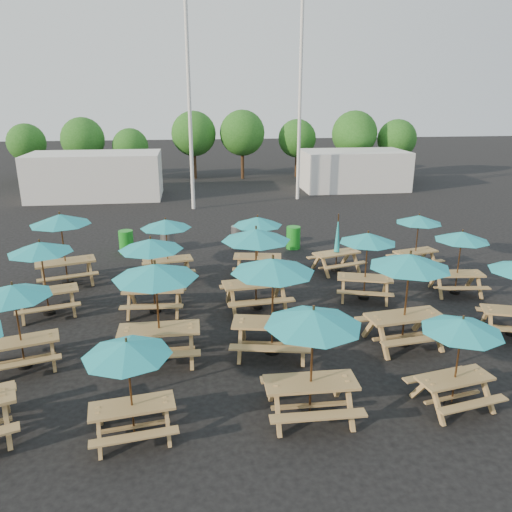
{
  "coord_description": "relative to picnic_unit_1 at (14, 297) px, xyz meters",
  "views": [
    {
      "loc": [
        -2.04,
        -14.28,
        6.29
      ],
      "look_at": [
        0.0,
        1.5,
        1.1
      ],
      "focal_mm": 35.0,
      "sensor_mm": 36.0,
      "label": 1
    }
  ],
  "objects": [
    {
      "name": "tree_3",
      "position": [
        4.47,
        27.73,
        1.57
      ],
      "size": [
        3.36,
        3.36,
        5.09
      ],
      "color": "#382314",
      "rests_on": "ground"
    },
    {
      "name": "picnic_unit_7",
      "position": [
        3.23,
        5.7,
        0.03
      ],
      "size": [
        2.05,
        2.05,
        2.19
      ],
      "rotation": [
        0.0,
        0.0,
        0.17
      ],
      "color": "#A7844A",
      "rests_on": "ground"
    },
    {
      "name": "picnic_unit_6",
      "position": [
        2.93,
        2.85,
        0.15
      ],
      "size": [
        2.0,
        2.0,
        2.32
      ],
      "rotation": [
        0.0,
        0.0,
        -0.06
      ],
      "color": "#A7844A",
      "rests_on": "ground"
    },
    {
      "name": "picnic_unit_12",
      "position": [
        9.46,
        -2.8,
        -0.1
      ],
      "size": [
        1.93,
        1.93,
        2.03
      ],
      "rotation": [
        0.0,
        0.0,
        0.19
      ],
      "color": "#A7844A",
      "rests_on": "ground"
    },
    {
      "name": "tree_6",
      "position": [
        16.46,
        25.91,
        1.59
      ],
      "size": [
        3.38,
        3.38,
        5.13
      ],
      "color": "#382314",
      "rests_on": "ground"
    },
    {
      "name": "picnic_unit_18",
      "position": [
        12.68,
        3.09,
        -0.02
      ],
      "size": [
        1.89,
        1.89,
        2.13
      ],
      "rotation": [
        0.0,
        0.0,
        -0.1
      ],
      "color": "#A7844A",
      "rests_on": "ground"
    },
    {
      "name": "picnic_unit_9",
      "position": [
        6.04,
        -0.06,
        0.34
      ],
      "size": [
        2.44,
        2.44,
        2.55
      ],
      "rotation": [
        0.0,
        0.0,
        -0.2
      ],
      "color": "#A7844A",
      "rests_on": "ground"
    },
    {
      "name": "picnic_unit_8",
      "position": [
        6.39,
        -2.75,
        0.2
      ],
      "size": [
        1.95,
        1.95,
        2.38
      ],
      "rotation": [
        0.0,
        0.0,
        -0.01
      ],
      "color": "#A7844A",
      "rests_on": "ground"
    },
    {
      "name": "tree_1",
      "position": [
        -3.52,
        26.92,
        1.32
      ],
      "size": [
        3.11,
        3.11,
        4.72
      ],
      "color": "#382314",
      "rests_on": "ground"
    },
    {
      "name": "picnic_unit_5",
      "position": [
        3.24,
        -0.02,
        0.32
      ],
      "size": [
        2.05,
        2.05,
        2.52
      ],
      "rotation": [
        0.0,
        0.0,
        -0.0
      ],
      "color": "#A7844A",
      "rests_on": "ground"
    },
    {
      "name": "picnic_unit_14",
      "position": [
        9.54,
        3.04,
        0.05
      ],
      "size": [
        2.23,
        2.23,
        2.21
      ],
      "rotation": [
        0.0,
        0.0,
        -0.29
      ],
      "color": "#A7844A",
      "rests_on": "ground"
    },
    {
      "name": "event_tent_1",
      "position": [
        15.22,
        22.02,
        -0.53
      ],
      "size": [
        7.0,
        4.0,
        2.6
      ],
      "primitive_type": "cube",
      "color": "silver",
      "rests_on": "ground"
    },
    {
      "name": "tree_0",
      "position": [
        -7.85,
        28.27,
        1.0
      ],
      "size": [
        2.8,
        2.8,
        4.24
      ],
      "color": "#382314",
      "rests_on": "ground"
    },
    {
      "name": "waste_bin_4",
      "position": [
        8.37,
        8.72,
        -1.36
      ],
      "size": [
        0.59,
        0.59,
        0.95
      ],
      "primitive_type": "cylinder",
      "color": "#1A9022",
      "rests_on": "ground"
    },
    {
      "name": "ground",
      "position": [
        6.22,
        3.02,
        -1.83
      ],
      "size": [
        120.0,
        120.0,
        0.0
      ],
      "primitive_type": "plane",
      "color": "black",
      "rests_on": "ground"
    },
    {
      "name": "picnic_unit_11",
      "position": [
        6.42,
        5.68,
        0.03
      ],
      "size": [
        2.04,
        2.04,
        2.18
      ],
      "rotation": [
        0.0,
        0.0,
        -0.17
      ],
      "color": "#A7844A",
      "rests_on": "ground"
    },
    {
      "name": "mast_1",
      "position": [
        10.72,
        19.02,
        4.17
      ],
      "size": [
        0.2,
        0.2,
        12.0
      ],
      "primitive_type": "cylinder",
      "color": "silver",
      "rests_on": "ground"
    },
    {
      "name": "tree_2",
      "position": [
        -0.17,
        26.67,
        0.79
      ],
      "size": [
        2.59,
        2.59,
        3.93
      ],
      "color": "#382314",
      "rests_on": "ground"
    },
    {
      "name": "picnic_unit_10",
      "position": [
        5.99,
        2.73,
        0.34
      ],
      "size": [
        2.26,
        2.26,
        2.55
      ],
      "rotation": [
        0.0,
        0.0,
        0.1
      ],
      "color": "#A7844A",
      "rests_on": "ground"
    },
    {
      "name": "waste_bin_1",
      "position": [
        3.08,
        9.0,
        -1.36
      ],
      "size": [
        0.59,
        0.59,
        0.95
      ],
      "primitive_type": "cylinder",
      "color": "gray",
      "rests_on": "ground"
    },
    {
      "name": "tree_4",
      "position": [
        8.12,
        27.28,
        1.63
      ],
      "size": [
        3.41,
        3.41,
        5.17
      ],
      "color": "#382314",
      "rests_on": "ground"
    },
    {
      "name": "waste_bin_0",
      "position": [
        1.4,
        8.98,
        -1.36
      ],
      "size": [
        0.59,
        0.59,
        0.95
      ],
      "primitive_type": "cylinder",
      "color": "#1A9022",
      "rests_on": "ground"
    },
    {
      "name": "waste_bin_3",
      "position": [
        6.58,
        9.07,
        -1.36
      ],
      "size": [
        0.59,
        0.59,
        0.95
      ],
      "primitive_type": "cylinder",
      "color": "gray",
      "rests_on": "ground"
    },
    {
      "name": "picnic_unit_4",
      "position": [
        2.89,
        -2.93,
        -0.09
      ],
      "size": [
        1.87,
        1.87,
        2.04
      ],
      "rotation": [
        0.0,
        0.0,
        0.14
      ],
      "color": "#A7844A",
      "rests_on": "ground"
    },
    {
      "name": "picnic_unit_2",
      "position": [
        -0.22,
        3.1,
        0.11
      ],
      "size": [
        2.28,
        2.28,
        2.27
      ],
      "rotation": [
        0.0,
        0.0,
        0.28
      ],
      "color": "#A7844A",
      "rests_on": "ground"
    },
    {
      "name": "tree_7",
      "position": [
        19.85,
        25.94,
        1.16
      ],
      "size": [
        2.95,
        2.95,
        4.48
      ],
      "color": "#382314",
      "rests_on": "ground"
    },
    {
      "name": "tree_5",
      "position": [
        12.45,
        27.69,
        1.14
      ],
      "size": [
        2.94,
        2.94,
        4.45
      ],
      "color": "#382314",
      "rests_on": "ground"
    },
    {
      "name": "picnic_unit_19",
      "position": [
        12.39,
        5.61,
        -0.06
      ],
      "size": [
        2.03,
        2.03,
        2.07
      ],
      "rotation": [
        0.0,
        0.0,
        0.24
      ],
      "color": "#A7844A",
      "rests_on": "ground"
    },
    {
      "name": "picnic_unit_1",
      "position": [
        0.0,
        0.0,
        0.0
      ],
      "size": [
        2.16,
        2.16,
        2.15
      ],
      "rotation": [
        0.0,
        0.0,
        0.28
      ],
      "color": "#A7844A",
      "rests_on": "ground"
    },
    {
      "name": "waste_bin_2",
      "position": [
        6.04,
        9.1,
        -1.36
      ],
      "size": [
        0.59,
        0.59,
        0.95
      ],
      "primitive_type": "cylinder",
      "color": "gray",
      "rests_on": "ground"
    },
    {
      "name": "picnic_unit_15",
      "position": [
        9.37,
        5.71,
        -0.94
      ],
      "size": [
        2.07,
        1.92,
        2.18
      ],
      "rotation": [
        0.0,
        0.0,
        0.29
      ],
      "color": "#A7844A",
      "rests_on": "ground"
    },
    {
      "name": "picnic_unit_13",
      "position": [
        9.51,
        -0.07,
        0.32
      ],
      "size": [
        2.29,
        2.29,
        2.52
      ],
      "rotation": [
        0.0,
        0.0,
        0.13
      ],
      "color": "#A7844A",
      "rests_on": "ground"
    },
    {
      "name": "event_tent_0",
      "position": [
        -1.78,
        21.02,
        -0.43
      ],
      "size": [
        8.0,
        4.0,
        2.8
      ],
      "primitive_type": "cube",
      "color": "silver",
      "rests_on": "ground"
    },
    {
      "name": "picnic_unit_3",
      "position": [
        -0.24,
        5.65,
        0.29
      ],
      "size": [
        2.52,
        2.52,
        2.49
      ],
      "rotation": [
        0.0,
        0.0,
        0.29
      ],
      "color": "#A7844A",
      "rests_on": "ground"
    },
    {
      "name": "mast_0",
      "position": [
        4.22,
        17.02,
        4.17
      ],
      "size": [
        0.2,
        0.2,
        12.0
      ],
      "primitive_type": "cylinder",
      "color": "silver",
      "rests_on": "ground"
    }
  ]
}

